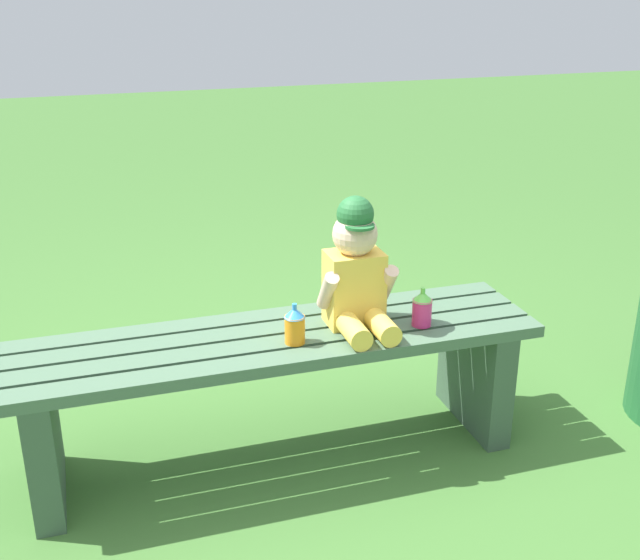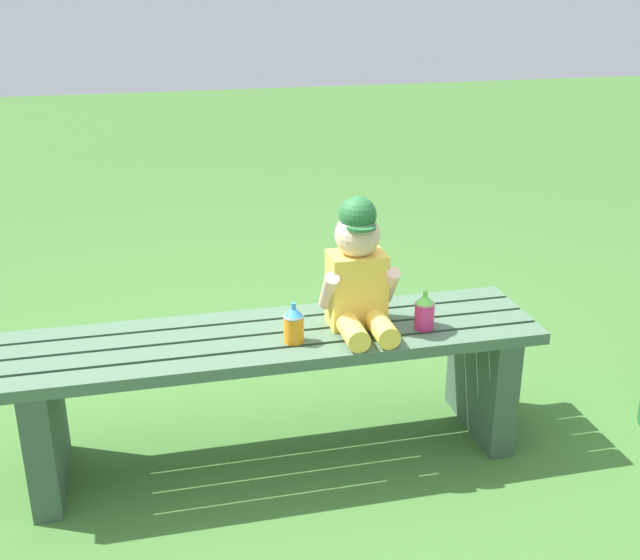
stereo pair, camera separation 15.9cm
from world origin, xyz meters
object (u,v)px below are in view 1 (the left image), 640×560
(sippy_cup_left, at_px, (295,325))
(sippy_cup_right, at_px, (422,308))
(child_figure, at_px, (356,271))
(park_bench, at_px, (275,374))

(sippy_cup_left, distance_m, sippy_cup_right, 0.40)
(sippy_cup_left, bearing_deg, sippy_cup_right, 0.00)
(child_figure, bearing_deg, sippy_cup_left, -163.11)
(park_bench, bearing_deg, sippy_cup_right, -8.99)
(park_bench, relative_size, sippy_cup_right, 13.03)
(sippy_cup_left, bearing_deg, park_bench, 122.17)
(park_bench, distance_m, sippy_cup_left, 0.21)
(child_figure, height_order, sippy_cup_right, child_figure)
(child_figure, bearing_deg, sippy_cup_right, -18.53)
(park_bench, height_order, child_figure, child_figure)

